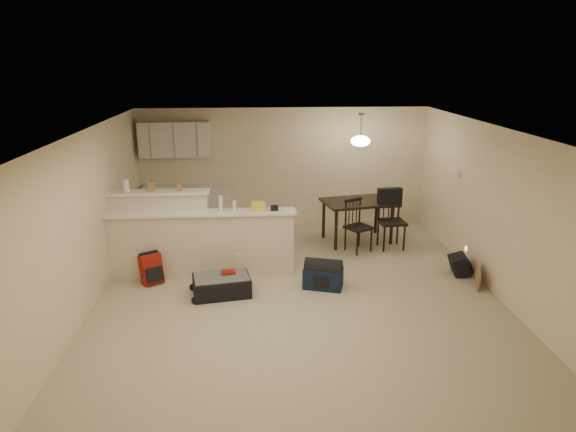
{
  "coord_description": "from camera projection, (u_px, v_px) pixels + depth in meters",
  "views": [
    {
      "loc": [
        -0.63,
        -7.09,
        3.46
      ],
      "look_at": [
        -0.1,
        0.7,
        1.05
      ],
      "focal_mm": 32.0,
      "sensor_mm": 36.0,
      "label": 1
    }
  ],
  "objects": [
    {
      "name": "dining_chair_near",
      "position": [
        359.0,
        226.0,
        9.48
      ],
      "size": [
        0.58,
        0.57,
        0.98
      ],
      "primitive_type": null,
      "rotation": [
        0.0,
        0.0,
        0.54
      ],
      "color": "black",
      "rests_on": "ground"
    },
    {
      "name": "bottle_a",
      "position": [
        221.0,
        204.0,
        8.24
      ],
      "size": [
        0.07,
        0.07,
        0.26
      ],
      "primitive_type": "cylinder",
      "color": "silver",
      "rests_on": "breakfast_bar"
    },
    {
      "name": "thermostat",
      "position": [
        459.0,
        174.0,
        9.05
      ],
      "size": [
        0.02,
        0.12,
        0.12
      ],
      "primitive_type": "cube",
      "color": "beige",
      "rests_on": "room"
    },
    {
      "name": "black_daypack",
      "position": [
        459.0,
        265.0,
        8.54
      ],
      "size": [
        0.31,
        0.4,
        0.32
      ],
      "primitive_type": "cube",
      "rotation": [
        0.0,
        0.0,
        1.42
      ],
      "color": "black",
      "rests_on": "ground"
    },
    {
      "name": "bottle_b",
      "position": [
        234.0,
        206.0,
        8.27
      ],
      "size": [
        0.06,
        0.06,
        0.18
      ],
      "primitive_type": "cylinder",
      "color": "silver",
      "rests_on": "breakfast_bar"
    },
    {
      "name": "jar",
      "position": [
        126.0,
        186.0,
        8.28
      ],
      "size": [
        0.1,
        0.1,
        0.2
      ],
      "primitive_type": "cylinder",
      "color": "silver",
      "rests_on": "breakfast_bar"
    },
    {
      "name": "kitchen_counter",
      "position": [
        188.0,
        210.0,
        10.6
      ],
      "size": [
        1.8,
        0.6,
        0.9
      ],
      "primitive_type": "cube",
      "color": "white",
      "rests_on": "ground"
    },
    {
      "name": "red_backpack",
      "position": [
        151.0,
        269.0,
        8.18
      ],
      "size": [
        0.38,
        0.34,
        0.48
      ],
      "primitive_type": "cube",
      "rotation": [
        0.0,
        0.0,
        0.56
      ],
      "color": "maroon",
      "rests_on": "ground"
    },
    {
      "name": "small_box",
      "position": [
        179.0,
        187.0,
        8.34
      ],
      "size": [
        0.08,
        0.06,
        0.12
      ],
      "primitive_type": "cube",
      "color": "#946C4C",
      "rests_on": "breakfast_bar"
    },
    {
      "name": "upper_cabinets",
      "position": [
        175.0,
        139.0,
        10.28
      ],
      "size": [
        1.4,
        0.34,
        0.7
      ],
      "primitive_type": "cube",
      "color": "white",
      "rests_on": "room"
    },
    {
      "name": "cardboard_sheet",
      "position": [
        478.0,
        276.0,
        8.05
      ],
      "size": [
        0.16,
        0.45,
        0.36
      ],
      "primitive_type": "cube",
      "rotation": [
        0.0,
        0.0,
        1.27
      ],
      "color": "#946C4C",
      "rests_on": "ground"
    },
    {
      "name": "pendant_lamp",
      "position": [
        360.0,
        140.0,
        9.56
      ],
      "size": [
        0.36,
        0.36,
        0.62
      ],
      "color": "brown",
      "rests_on": "room"
    },
    {
      "name": "bag_lump",
      "position": [
        258.0,
        206.0,
        8.3
      ],
      "size": [
        0.22,
        0.18,
        0.14
      ],
      "primitive_type": "cube",
      "color": "#946C4C",
      "rests_on": "breakfast_bar"
    },
    {
      "name": "breakfast_bar",
      "position": [
        187.0,
        239.0,
        8.46
      ],
      "size": [
        3.08,
        0.58,
        1.39
      ],
      "color": "beige",
      "rests_on": "ground"
    },
    {
      "name": "navy_duffel",
      "position": [
        323.0,
        278.0,
        8.03
      ],
      "size": [
        0.67,
        0.49,
        0.33
      ],
      "primitive_type": "cube",
      "rotation": [
        0.0,
        0.0,
        -0.3
      ],
      "color": "#101B34",
      "rests_on": "ground"
    },
    {
      "name": "room",
      "position": [
        298.0,
        217.0,
        7.45
      ],
      "size": [
        7.0,
        7.02,
        2.5
      ],
      "color": "#BAAF8F",
      "rests_on": "ground"
    },
    {
      "name": "pouch",
      "position": [
        274.0,
        208.0,
        8.33
      ],
      "size": [
        0.12,
        0.1,
        0.08
      ],
      "primitive_type": "cube",
      "color": "#946C4C",
      "rests_on": "breakfast_bar"
    },
    {
      "name": "cereal_box",
      "position": [
        152.0,
        186.0,
        8.31
      ],
      "size": [
        0.1,
        0.07,
        0.16
      ],
      "primitive_type": "cube",
      "color": "#946C4C",
      "rests_on": "breakfast_bar"
    },
    {
      "name": "dining_chair_far",
      "position": [
        392.0,
        220.0,
        9.61
      ],
      "size": [
        0.51,
        0.49,
        1.1
      ],
      "primitive_type": null,
      "rotation": [
        0.0,
        0.0,
        0.08
      ],
      "color": "black",
      "rests_on": "ground"
    },
    {
      "name": "dining_table",
      "position": [
        358.0,
        206.0,
        9.93
      ],
      "size": [
        1.46,
        1.12,
        0.82
      ],
      "rotation": [
        0.0,
        0.0,
        0.2
      ],
      "color": "black",
      "rests_on": "ground"
    },
    {
      "name": "suitcase",
      "position": [
        222.0,
        286.0,
        7.81
      ],
      "size": [
        0.93,
        0.69,
        0.29
      ],
      "primitive_type": "cube",
      "rotation": [
        0.0,
        0.0,
        0.17
      ],
      "color": "black",
      "rests_on": "ground"
    }
  ]
}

